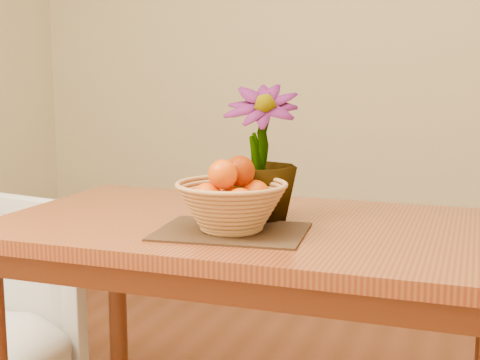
% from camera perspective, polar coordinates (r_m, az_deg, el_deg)
% --- Properties ---
extents(wall_back, '(4.00, 0.02, 2.70)m').
position_cam_1_polar(wall_back, '(3.69, 11.10, 12.03)').
color(wall_back, beige).
rests_on(wall_back, floor).
extents(table, '(1.40, 0.80, 0.75)m').
position_cam_1_polar(table, '(1.84, 1.19, -6.22)').
color(table, brown).
rests_on(table, floor).
extents(placemat, '(0.40, 0.31, 0.01)m').
position_cam_1_polar(placemat, '(1.70, -0.73, -4.42)').
color(placemat, '#352013').
rests_on(placemat, table).
extents(wicker_basket, '(0.28, 0.28, 0.12)m').
position_cam_1_polar(wicker_basket, '(1.68, -0.73, -2.43)').
color(wicker_basket, '#B6804C').
rests_on(wicker_basket, placemat).
extents(orange_pile, '(0.17, 0.17, 0.14)m').
position_cam_1_polar(orange_pile, '(1.68, -0.61, -0.60)').
color(orange_pile, '#D33903').
rests_on(orange_pile, wicker_basket).
extents(potted_plant, '(0.24, 0.24, 0.37)m').
position_cam_1_polar(potted_plant, '(1.82, 1.71, 2.35)').
color(potted_plant, '#194A15').
rests_on(potted_plant, table).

